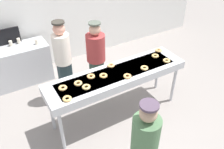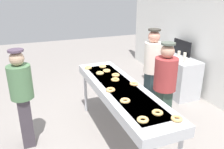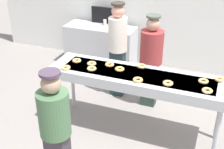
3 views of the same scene
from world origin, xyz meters
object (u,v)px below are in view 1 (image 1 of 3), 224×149
(glazed_donut_7, at_px, (78,83))
(prep_counter, at_px, (15,66))
(paper_cup_2, at_px, (11,43))
(paper_cup_1, at_px, (36,42))
(customer_waiting, at_px, (144,146))
(worker_assistant, at_px, (63,59))
(glazed_donut_10, at_px, (86,87))
(glazed_donut_9, at_px, (103,76))
(glazed_donut_1, at_px, (127,76))
(glazed_donut_3, at_px, (67,99))
(glazed_donut_11, at_px, (144,68))
(glazed_donut_6, at_px, (155,56))
(paper_cup_0, at_px, (19,41))
(worker_baker, at_px, (96,55))
(fryer_conveyor, at_px, (117,76))
(menu_display, at_px, (6,37))
(glazed_donut_8, at_px, (111,65))
(glazed_donut_2, at_px, (63,88))
(glazed_donut_0, at_px, (91,76))
(glazed_donut_5, at_px, (167,61))

(glazed_donut_7, relative_size, prep_counter, 0.09)
(paper_cup_2, bearing_deg, paper_cup_1, -22.98)
(customer_waiting, bearing_deg, worker_assistant, 85.39)
(customer_waiting, bearing_deg, glazed_donut_10, 88.87)
(glazed_donut_9, relative_size, customer_waiting, 0.09)
(glazed_donut_1, distance_m, glazed_donut_10, 0.71)
(glazed_donut_3, xyz_separation_m, glazed_donut_11, (1.44, 0.07, 0.00))
(glazed_donut_6, bearing_deg, paper_cup_2, 137.89)
(glazed_donut_9, relative_size, paper_cup_0, 1.17)
(glazed_donut_3, height_order, worker_baker, worker_baker)
(glazed_donut_1, xyz_separation_m, worker_baker, (-0.07, 0.98, -0.08))
(fryer_conveyor, bearing_deg, glazed_donut_3, -167.58)
(fryer_conveyor, bearing_deg, glazed_donut_10, -169.89)
(paper_cup_0, bearing_deg, paper_cup_2, -169.29)
(paper_cup_0, distance_m, menu_display, 0.26)
(paper_cup_0, relative_size, paper_cup_2, 1.00)
(glazed_donut_6, xyz_separation_m, glazed_donut_8, (-0.87, 0.14, 0.00))
(glazed_donut_2, distance_m, worker_baker, 1.20)
(glazed_donut_6, bearing_deg, glazed_donut_7, -178.47)
(glazed_donut_8, xyz_separation_m, glazed_donut_10, (-0.63, -0.33, 0.00))
(fryer_conveyor, distance_m, customer_waiting, 1.45)
(glazed_donut_6, xyz_separation_m, glazed_donut_10, (-1.50, -0.19, 0.00))
(worker_baker, height_order, menu_display, worker_baker)
(glazed_donut_3, bearing_deg, glazed_donut_7, 41.71)
(glazed_donut_3, relative_size, worker_assistant, 0.08)
(glazed_donut_7, xyz_separation_m, menu_display, (-0.69, 2.14, 0.06))
(glazed_donut_0, relative_size, paper_cup_0, 1.17)
(glazed_donut_11, height_order, paper_cup_1, glazed_donut_11)
(glazed_donut_6, relative_size, menu_display, 0.23)
(glazed_donut_3, relative_size, glazed_donut_10, 1.00)
(glazed_donut_10, relative_size, worker_baker, 0.09)
(glazed_donut_2, xyz_separation_m, menu_display, (-0.44, 2.13, 0.06))
(glazed_donut_2, height_order, glazed_donut_7, same)
(glazed_donut_7, distance_m, customer_waiting, 1.44)
(glazed_donut_9, distance_m, customer_waiting, 1.41)
(customer_waiting, relative_size, paper_cup_1, 13.67)
(customer_waiting, bearing_deg, paper_cup_1, 88.32)
(glazed_donut_7, height_order, paper_cup_1, glazed_donut_7)
(glazed_donut_5, height_order, glazed_donut_7, same)
(worker_assistant, height_order, prep_counter, worker_assistant)
(glazed_donut_0, distance_m, paper_cup_1, 1.81)
(glazed_donut_3, distance_m, paper_cup_0, 2.32)
(glazed_donut_1, bearing_deg, paper_cup_0, 118.27)
(glazed_donut_1, xyz_separation_m, glazed_donut_9, (-0.33, 0.21, 0.00))
(menu_display, bearing_deg, glazed_donut_3, -80.46)
(worker_baker, distance_m, prep_counter, 1.87)
(glazed_donut_11, distance_m, worker_assistant, 1.51)
(paper_cup_2, bearing_deg, glazed_donut_10, -72.17)
(fryer_conveyor, bearing_deg, paper_cup_1, 114.40)
(customer_waiting, bearing_deg, glazed_donut_1, 57.12)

